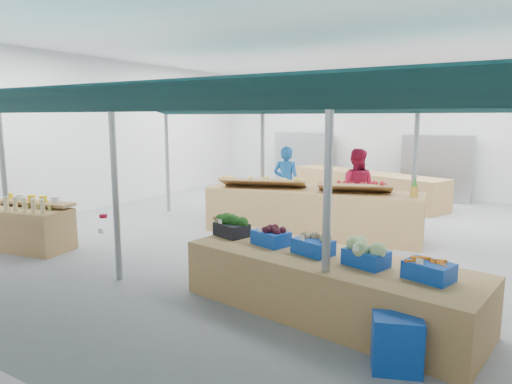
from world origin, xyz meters
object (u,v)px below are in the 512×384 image
bottle_shelf (27,227)px  fruit_counter (312,213)px  vendor_right (356,189)px  veg_counter (326,285)px  crate_stack (397,344)px  vendor_left (286,183)px

bottle_shelf → fruit_counter: 5.80m
bottle_shelf → vendor_right: vendor_right is taller
bottle_shelf → veg_counter: 6.18m
bottle_shelf → vendor_right: size_ratio=1.04×
bottle_shelf → crate_stack: bottle_shelf is taller
fruit_counter → vendor_left: bearing=128.0°
bottle_shelf → vendor_left: bearing=47.7°
crate_stack → vendor_right: vendor_right is taller
bottle_shelf → veg_counter: size_ratio=0.50×
vendor_right → veg_counter: bearing=95.3°
vendor_left → fruit_counter: bearing=128.0°
fruit_counter → vendor_left: vendor_left is taller
crate_stack → bottle_shelf: bearing=174.4°
bottle_shelf → crate_stack: 7.37m
crate_stack → veg_counter: bearing=140.6°
veg_counter → crate_stack: (1.16, -0.95, -0.09)m
veg_counter → fruit_counter: bearing=125.4°
veg_counter → vendor_right: (-1.25, 4.72, 0.55)m
veg_counter → vendor_left: bearing=131.2°
veg_counter → fruit_counter: fruit_counter is taller
veg_counter → bottle_shelf: bearing=-169.4°
vendor_right → bottle_shelf: bearing=35.7°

